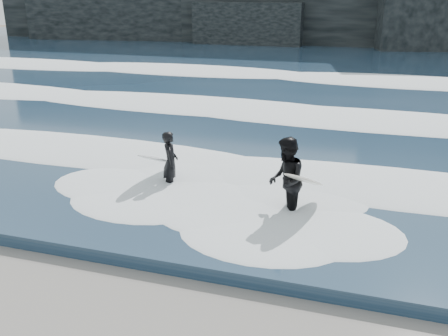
{
  "coord_description": "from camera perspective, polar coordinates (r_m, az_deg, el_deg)",
  "views": [
    {
      "loc": [
        4.04,
        -4.47,
        5.1
      ],
      "look_at": [
        0.62,
        6.41,
        1.0
      ],
      "focal_mm": 40.0,
      "sensor_mm": 36.0,
      "label": 1
    }
  ],
  "objects": [
    {
      "name": "sea",
      "position": [
        34.08,
        10.64,
        11.09
      ],
      "size": [
        90.0,
        52.0,
        0.3
      ],
      "primitive_type": "cube",
      "color": "#20374D",
      "rests_on": "ground"
    },
    {
      "name": "foam_near",
      "position": [
        14.83,
        0.7,
        1.29
      ],
      "size": [
        60.0,
        3.2,
        0.2
      ],
      "primitive_type": "ellipsoid",
      "color": "white",
      "rests_on": "sea"
    },
    {
      "name": "foam_mid",
      "position": [
        21.38,
        6.16,
        7.02
      ],
      "size": [
        60.0,
        4.0,
        0.24
      ],
      "primitive_type": "ellipsoid",
      "color": "white",
      "rests_on": "sea"
    },
    {
      "name": "foam_far",
      "position": [
        30.11,
        9.68,
        10.62
      ],
      "size": [
        60.0,
        4.8,
        0.3
      ],
      "primitive_type": "ellipsoid",
      "color": "white",
      "rests_on": "sea"
    },
    {
      "name": "surfer_left",
      "position": [
        13.13,
        -6.43,
        0.71
      ],
      "size": [
        1.04,
        1.8,
        1.67
      ],
      "color": "black",
      "rests_on": "ground"
    },
    {
      "name": "surfer_right",
      "position": [
        11.36,
        7.23,
        -1.47
      ],
      "size": [
        1.4,
        1.92,
        2.02
      ],
      "color": "black",
      "rests_on": "ground"
    }
  ]
}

